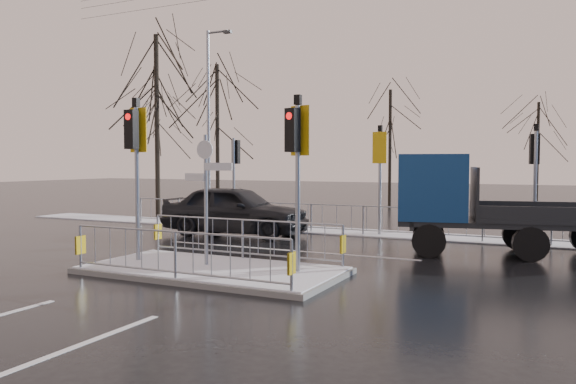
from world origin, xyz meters
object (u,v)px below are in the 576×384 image
at_px(car_far_lane, 235,210).
at_px(street_lamp_left, 210,118).
at_px(traffic_island, 212,256).
at_px(flatbed_truck, 464,201).

distance_m(car_far_lane, street_lamp_left, 5.95).
relative_size(traffic_island, flatbed_truck, 0.94).
distance_m(traffic_island, flatbed_truck, 7.38).
xyz_separation_m(car_far_lane, street_lamp_left, (-3.31, 3.38, 3.60)).
height_order(traffic_island, flatbed_truck, traffic_island).
relative_size(car_far_lane, flatbed_truck, 0.82).
height_order(flatbed_truck, street_lamp_left, street_lamp_left).
bearing_deg(street_lamp_left, traffic_island, -55.93).
distance_m(car_far_lane, flatbed_truck, 7.94).
distance_m(traffic_island, street_lamp_left, 12.17).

